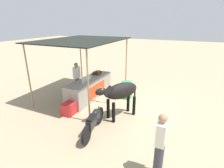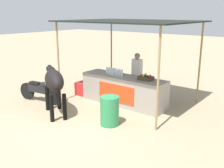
{
  "view_description": "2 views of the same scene",
  "coord_description": "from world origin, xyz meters",
  "px_view_note": "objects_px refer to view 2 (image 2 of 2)",
  "views": [
    {
      "loc": [
        -6.69,
        -2.06,
        3.52
      ],
      "look_at": [
        0.15,
        1.09,
        0.82
      ],
      "focal_mm": 28.0,
      "sensor_mm": 36.0,
      "label": 1
    },
    {
      "loc": [
        4.91,
        -4.66,
        3.02
      ],
      "look_at": [
        0.37,
        1.11,
        1.0
      ],
      "focal_mm": 42.0,
      "sensor_mm": 36.0,
      "label": 2
    }
  ],
  "objects_px": {
    "stall_counter": "(123,90)",
    "cow": "(54,81)",
    "motorcycle_parked": "(40,90)",
    "cooler_box": "(84,89)",
    "vendor_behind_counter": "(137,76)",
    "fruit_crate": "(146,78)",
    "water_barrel": "(110,111)"
  },
  "relations": [
    {
      "from": "stall_counter",
      "to": "cow",
      "type": "bearing_deg",
      "value": -118.51
    },
    {
      "from": "cow",
      "to": "motorcycle_parked",
      "type": "height_order",
      "value": "cow"
    },
    {
      "from": "stall_counter",
      "to": "cooler_box",
      "type": "relative_size",
      "value": 5.0
    },
    {
      "from": "vendor_behind_counter",
      "to": "motorcycle_parked",
      "type": "height_order",
      "value": "vendor_behind_counter"
    },
    {
      "from": "vendor_behind_counter",
      "to": "cooler_box",
      "type": "distance_m",
      "value": 2.06
    },
    {
      "from": "vendor_behind_counter",
      "to": "fruit_crate",
      "type": "bearing_deg",
      "value": -41.8
    },
    {
      "from": "cow",
      "to": "cooler_box",
      "type": "bearing_deg",
      "value": 108.31
    },
    {
      "from": "water_barrel",
      "to": "motorcycle_parked",
      "type": "bearing_deg",
      "value": 179.63
    },
    {
      "from": "stall_counter",
      "to": "water_barrel",
      "type": "xyz_separation_m",
      "value": [
        0.71,
        -1.62,
        -0.07
      ]
    },
    {
      "from": "water_barrel",
      "to": "motorcycle_parked",
      "type": "xyz_separation_m",
      "value": [
        -3.09,
        0.02,
        0.02
      ]
    },
    {
      "from": "cow",
      "to": "vendor_behind_counter",
      "type": "bearing_deg",
      "value": 67.69
    },
    {
      "from": "stall_counter",
      "to": "cow",
      "type": "height_order",
      "value": "cow"
    },
    {
      "from": "fruit_crate",
      "to": "motorcycle_parked",
      "type": "distance_m",
      "value": 3.66
    },
    {
      "from": "vendor_behind_counter",
      "to": "cooler_box",
      "type": "xyz_separation_m",
      "value": [
        -1.77,
        -0.85,
        -0.61
      ]
    },
    {
      "from": "cooler_box",
      "to": "motorcycle_parked",
      "type": "height_order",
      "value": "motorcycle_parked"
    },
    {
      "from": "stall_counter",
      "to": "vendor_behind_counter",
      "type": "distance_m",
      "value": 0.84
    },
    {
      "from": "fruit_crate",
      "to": "vendor_behind_counter",
      "type": "xyz_separation_m",
      "value": [
        -0.78,
        0.7,
        -0.18
      ]
    },
    {
      "from": "fruit_crate",
      "to": "cooler_box",
      "type": "xyz_separation_m",
      "value": [
        -2.56,
        -0.15,
        -0.79
      ]
    },
    {
      "from": "stall_counter",
      "to": "cooler_box",
      "type": "height_order",
      "value": "stall_counter"
    },
    {
      "from": "fruit_crate",
      "to": "water_barrel",
      "type": "relative_size",
      "value": 0.54
    },
    {
      "from": "fruit_crate",
      "to": "motorcycle_parked",
      "type": "relative_size",
      "value": 0.25
    },
    {
      "from": "cow",
      "to": "motorcycle_parked",
      "type": "xyz_separation_m",
      "value": [
        -1.28,
        0.41,
        -0.6
      ]
    },
    {
      "from": "fruit_crate",
      "to": "cooler_box",
      "type": "height_order",
      "value": "fruit_crate"
    },
    {
      "from": "stall_counter",
      "to": "water_barrel",
      "type": "height_order",
      "value": "stall_counter"
    },
    {
      "from": "cow",
      "to": "motorcycle_parked",
      "type": "distance_m",
      "value": 1.48
    },
    {
      "from": "motorcycle_parked",
      "to": "cooler_box",
      "type": "bearing_deg",
      "value": 66.75
    },
    {
      "from": "vendor_behind_counter",
      "to": "motorcycle_parked",
      "type": "relative_size",
      "value": 0.92
    },
    {
      "from": "stall_counter",
      "to": "cooler_box",
      "type": "bearing_deg",
      "value": -176.79
    },
    {
      "from": "cooler_box",
      "to": "water_barrel",
      "type": "distance_m",
      "value": 2.88
    },
    {
      "from": "fruit_crate",
      "to": "water_barrel",
      "type": "distance_m",
      "value": 1.79
    },
    {
      "from": "fruit_crate",
      "to": "water_barrel",
      "type": "xyz_separation_m",
      "value": [
        -0.11,
        -1.68,
        -0.62
      ]
    },
    {
      "from": "stall_counter",
      "to": "motorcycle_parked",
      "type": "xyz_separation_m",
      "value": [
        -2.38,
        -1.6,
        -0.05
      ]
    }
  ]
}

